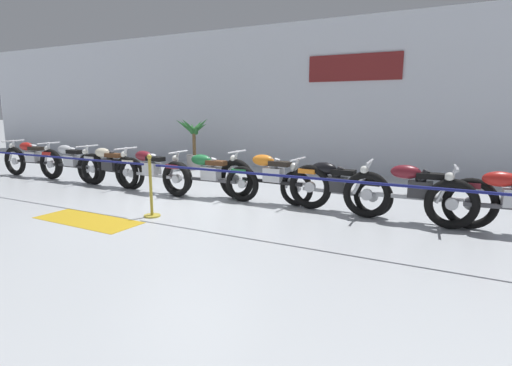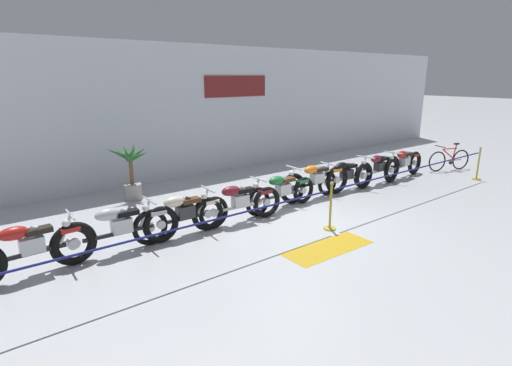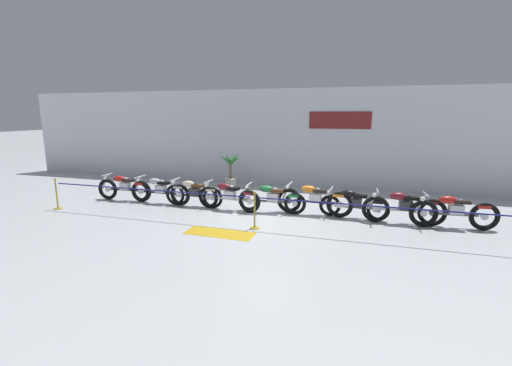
{
  "view_description": "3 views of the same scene",
  "coord_description": "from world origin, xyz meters",
  "px_view_note": "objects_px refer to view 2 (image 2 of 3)",
  "views": [
    {
      "loc": [
        4.58,
        -6.05,
        1.8
      ],
      "look_at": [
        1.27,
        0.41,
        0.44
      ],
      "focal_mm": 28.0,
      "sensor_mm": 36.0,
      "label": 1
    },
    {
      "loc": [
        -6.23,
        -6.44,
        3.22
      ],
      "look_at": [
        -0.37,
        1.03,
        0.66
      ],
      "focal_mm": 28.0,
      "sensor_mm": 36.0,
      "label": 2
    },
    {
      "loc": [
        2.71,
        -9.74,
        3.11
      ],
      "look_at": [
        -0.6,
        1.22,
        0.81
      ],
      "focal_mm": 24.0,
      "sensor_mm": 36.0,
      "label": 3
    }
  ],
  "objects_px": {
    "motorcycle_red_8": "(403,164)",
    "stanchion_mid_right": "(478,169)",
    "motorcycle_orange_5": "(316,181)",
    "motorcycle_green_4": "(281,191)",
    "potted_palm_left_of_row": "(131,170)",
    "stanchion_mid_left": "(330,213)",
    "motorcycle_maroon_3": "(238,204)",
    "stanchion_far_left": "(278,209)",
    "motorcycle_maroon_7": "(379,169)",
    "bicycle": "(449,160)",
    "motorcycle_red_0": "(29,250)",
    "motorcycle_black_6": "(345,175)",
    "floor_banner": "(328,248)",
    "motorcycle_silver_1": "(119,230)",
    "motorcycle_cream_2": "(183,215)"
  },
  "relations": [
    {
      "from": "motorcycle_maroon_7",
      "to": "motorcycle_red_8",
      "type": "relative_size",
      "value": 1.0
    },
    {
      "from": "stanchion_far_left",
      "to": "floor_banner",
      "type": "height_order",
      "value": "stanchion_far_left"
    },
    {
      "from": "motorcycle_orange_5",
      "to": "stanchion_mid_left",
      "type": "relative_size",
      "value": 2.28
    },
    {
      "from": "stanchion_far_left",
      "to": "floor_banner",
      "type": "relative_size",
      "value": 7.37
    },
    {
      "from": "bicycle",
      "to": "potted_palm_left_of_row",
      "type": "height_order",
      "value": "potted_palm_left_of_row"
    },
    {
      "from": "motorcycle_maroon_3",
      "to": "bicycle",
      "type": "xyz_separation_m",
      "value": [
        8.87,
        -0.3,
        -0.09
      ]
    },
    {
      "from": "potted_palm_left_of_row",
      "to": "bicycle",
      "type": "bearing_deg",
      "value": -19.38
    },
    {
      "from": "motorcycle_black_6",
      "to": "motorcycle_red_8",
      "type": "distance_m",
      "value": 2.67
    },
    {
      "from": "motorcycle_orange_5",
      "to": "stanchion_mid_right",
      "type": "bearing_deg",
      "value": -17.56
    },
    {
      "from": "potted_palm_left_of_row",
      "to": "stanchion_mid_left",
      "type": "height_order",
      "value": "potted_palm_left_of_row"
    },
    {
      "from": "motorcycle_red_0",
      "to": "motorcycle_green_4",
      "type": "distance_m",
      "value": 5.54
    },
    {
      "from": "motorcycle_green_4",
      "to": "stanchion_mid_left",
      "type": "distance_m",
      "value": 1.65
    },
    {
      "from": "motorcycle_cream_2",
      "to": "stanchion_mid_left",
      "type": "xyz_separation_m",
      "value": [
        2.69,
        -1.59,
        -0.12
      ]
    },
    {
      "from": "motorcycle_silver_1",
      "to": "motorcycle_green_4",
      "type": "xyz_separation_m",
      "value": [
        4.06,
        0.04,
        -0.0
      ]
    },
    {
      "from": "motorcycle_silver_1",
      "to": "motorcycle_maroon_3",
      "type": "bearing_deg",
      "value": -2.26
    },
    {
      "from": "motorcycle_silver_1",
      "to": "stanchion_mid_left",
      "type": "relative_size",
      "value": 2.26
    },
    {
      "from": "motorcycle_maroon_7",
      "to": "motorcycle_green_4",
      "type": "bearing_deg",
      "value": 179.57
    },
    {
      "from": "motorcycle_black_6",
      "to": "motorcycle_maroon_3",
      "type": "bearing_deg",
      "value": -176.3
    },
    {
      "from": "motorcycle_maroon_3",
      "to": "potted_palm_left_of_row",
      "type": "bearing_deg",
      "value": 109.93
    },
    {
      "from": "motorcycle_black_6",
      "to": "bicycle",
      "type": "xyz_separation_m",
      "value": [
        4.91,
        -0.56,
        -0.08
      ]
    },
    {
      "from": "motorcycle_red_0",
      "to": "floor_banner",
      "type": "bearing_deg",
      "value": -25.69
    },
    {
      "from": "motorcycle_orange_5",
      "to": "motorcycle_green_4",
      "type": "bearing_deg",
      "value": -174.77
    },
    {
      "from": "motorcycle_maroon_3",
      "to": "stanchion_mid_left",
      "type": "relative_size",
      "value": 2.14
    },
    {
      "from": "motorcycle_maroon_7",
      "to": "bicycle",
      "type": "height_order",
      "value": "motorcycle_maroon_7"
    },
    {
      "from": "motorcycle_orange_5",
      "to": "motorcycle_black_6",
      "type": "bearing_deg",
      "value": -0.45
    },
    {
      "from": "motorcycle_red_0",
      "to": "motorcycle_black_6",
      "type": "xyz_separation_m",
      "value": [
        8.08,
        0.16,
        -0.02
      ]
    },
    {
      "from": "bicycle",
      "to": "stanchion_mid_right",
      "type": "relative_size",
      "value": 1.55
    },
    {
      "from": "motorcycle_green_4",
      "to": "motorcycle_maroon_7",
      "type": "bearing_deg",
      "value": -0.43
    },
    {
      "from": "motorcycle_maroon_7",
      "to": "motorcycle_orange_5",
      "type": "bearing_deg",
      "value": 176.64
    },
    {
      "from": "stanchion_far_left",
      "to": "motorcycle_red_8",
      "type": "bearing_deg",
      "value": 13.13
    },
    {
      "from": "motorcycle_orange_5",
      "to": "bicycle",
      "type": "height_order",
      "value": "motorcycle_orange_5"
    },
    {
      "from": "motorcycle_orange_5",
      "to": "bicycle",
      "type": "relative_size",
      "value": 1.47
    },
    {
      "from": "motorcycle_maroon_3",
      "to": "motorcycle_green_4",
      "type": "height_order",
      "value": "motorcycle_maroon_3"
    },
    {
      "from": "motorcycle_red_0",
      "to": "stanchion_far_left",
      "type": "distance_m",
      "value": 4.32
    },
    {
      "from": "motorcycle_red_0",
      "to": "motorcycle_red_8",
      "type": "xyz_separation_m",
      "value": [
        10.75,
        -0.03,
        -0.0
      ]
    },
    {
      "from": "potted_palm_left_of_row",
      "to": "stanchion_mid_right",
      "type": "distance_m",
      "value": 10.63
    },
    {
      "from": "motorcycle_red_8",
      "to": "stanchion_mid_right",
      "type": "bearing_deg",
      "value": -42.5
    },
    {
      "from": "motorcycle_orange_5",
      "to": "motorcycle_maroon_7",
      "type": "relative_size",
      "value": 1.04
    },
    {
      "from": "motorcycle_maroon_3",
      "to": "motorcycle_red_8",
      "type": "bearing_deg",
      "value": 0.62
    },
    {
      "from": "motorcycle_orange_5",
      "to": "stanchion_mid_right",
      "type": "xyz_separation_m",
      "value": [
        5.59,
        -1.77,
        -0.13
      ]
    },
    {
      "from": "stanchion_far_left",
      "to": "motorcycle_red_0",
      "type": "bearing_deg",
      "value": 158.17
    },
    {
      "from": "stanchion_mid_left",
      "to": "stanchion_far_left",
      "type": "bearing_deg",
      "value": 180.0
    },
    {
      "from": "motorcycle_silver_1",
      "to": "stanchion_far_left",
      "type": "relative_size",
      "value": 0.17
    },
    {
      "from": "motorcycle_green_4",
      "to": "bicycle",
      "type": "xyz_separation_m",
      "value": [
        7.45,
        -0.45,
        -0.08
      ]
    },
    {
      "from": "motorcycle_green_4",
      "to": "floor_banner",
      "type": "bearing_deg",
      "value": -109.72
    },
    {
      "from": "motorcycle_black_6",
      "to": "motorcycle_maroon_7",
      "type": "distance_m",
      "value": 1.39
    },
    {
      "from": "stanchion_mid_left",
      "to": "floor_banner",
      "type": "bearing_deg",
      "value": -139.5
    },
    {
      "from": "stanchion_mid_right",
      "to": "motorcycle_black_6",
      "type": "bearing_deg",
      "value": 158.14
    },
    {
      "from": "motorcycle_cream_2",
      "to": "motorcycle_orange_5",
      "type": "relative_size",
      "value": 0.9
    },
    {
      "from": "motorcycle_maroon_7",
      "to": "motorcycle_cream_2",
      "type": "bearing_deg",
      "value": -179.82
    }
  ]
}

